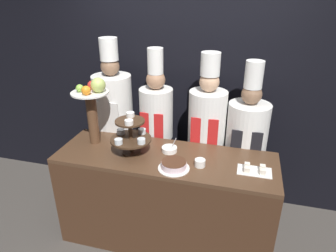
{
  "coord_description": "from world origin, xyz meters",
  "views": [
    {
      "loc": [
        0.62,
        -1.9,
        2.3
      ],
      "look_at": [
        0.0,
        0.42,
        1.2
      ],
      "focal_mm": 32.0,
      "sensor_mm": 36.0,
      "label": 1
    }
  ],
  "objects_px": {
    "chef_center_left": "(156,127)",
    "chef_right": "(246,142)",
    "cake_round": "(174,165)",
    "serving_bowl_far": "(169,149)",
    "chef_center_right": "(206,132)",
    "chef_left": "(114,118)",
    "cake_square_tray": "(255,170)",
    "fruit_pedestal": "(93,103)",
    "tiered_stand": "(131,135)",
    "cup_white": "(200,163)"
  },
  "relations": [
    {
      "from": "fruit_pedestal",
      "to": "cake_round",
      "type": "distance_m",
      "value": 0.95
    },
    {
      "from": "cup_white",
      "to": "cake_square_tray",
      "type": "relative_size",
      "value": 0.33
    },
    {
      "from": "chef_center_right",
      "to": "tiered_stand",
      "type": "bearing_deg",
      "value": -137.84
    },
    {
      "from": "fruit_pedestal",
      "to": "chef_right",
      "type": "relative_size",
      "value": 0.37
    },
    {
      "from": "cup_white",
      "to": "chef_center_right",
      "type": "relative_size",
      "value": 0.05
    },
    {
      "from": "fruit_pedestal",
      "to": "chef_center_right",
      "type": "bearing_deg",
      "value": 23.21
    },
    {
      "from": "cake_round",
      "to": "serving_bowl_far",
      "type": "distance_m",
      "value": 0.29
    },
    {
      "from": "tiered_stand",
      "to": "serving_bowl_far",
      "type": "bearing_deg",
      "value": 20.36
    },
    {
      "from": "fruit_pedestal",
      "to": "cup_white",
      "type": "distance_m",
      "value": 1.11
    },
    {
      "from": "cup_white",
      "to": "chef_right",
      "type": "relative_size",
      "value": 0.05
    },
    {
      "from": "cake_square_tray",
      "to": "chef_center_right",
      "type": "xyz_separation_m",
      "value": [
        -0.48,
        0.56,
        0.02
      ]
    },
    {
      "from": "chef_left",
      "to": "chef_center_left",
      "type": "distance_m",
      "value": 0.48
    },
    {
      "from": "chef_left",
      "to": "chef_center_right",
      "type": "distance_m",
      "value": 1.01
    },
    {
      "from": "chef_center_left",
      "to": "chef_right",
      "type": "relative_size",
      "value": 1.04
    },
    {
      "from": "tiered_stand",
      "to": "chef_center_left",
      "type": "distance_m",
      "value": 0.57
    },
    {
      "from": "cake_square_tray",
      "to": "chef_right",
      "type": "height_order",
      "value": "chef_right"
    },
    {
      "from": "chef_left",
      "to": "chef_center_left",
      "type": "relative_size",
      "value": 1.04
    },
    {
      "from": "cake_square_tray",
      "to": "serving_bowl_far",
      "type": "bearing_deg",
      "value": 169.36
    },
    {
      "from": "cake_square_tray",
      "to": "chef_center_right",
      "type": "distance_m",
      "value": 0.74
    },
    {
      "from": "cup_white",
      "to": "chef_left",
      "type": "height_order",
      "value": "chef_left"
    },
    {
      "from": "cake_round",
      "to": "chef_center_left",
      "type": "relative_size",
      "value": 0.15
    },
    {
      "from": "chef_left",
      "to": "cake_square_tray",
      "type": "bearing_deg",
      "value": -20.76
    },
    {
      "from": "tiered_stand",
      "to": "cake_round",
      "type": "height_order",
      "value": "tiered_stand"
    },
    {
      "from": "chef_center_right",
      "to": "serving_bowl_far",
      "type": "bearing_deg",
      "value": -123.17
    },
    {
      "from": "cake_round",
      "to": "chef_right",
      "type": "relative_size",
      "value": 0.15
    },
    {
      "from": "cup_white",
      "to": "cake_square_tray",
      "type": "distance_m",
      "value": 0.44
    },
    {
      "from": "chef_center_right",
      "to": "chef_right",
      "type": "bearing_deg",
      "value": -0.0
    },
    {
      "from": "cake_square_tray",
      "to": "chef_center_left",
      "type": "bearing_deg",
      "value": 150.75
    },
    {
      "from": "fruit_pedestal",
      "to": "chef_center_left",
      "type": "relative_size",
      "value": 0.36
    },
    {
      "from": "cake_round",
      "to": "cake_square_tray",
      "type": "distance_m",
      "value": 0.66
    },
    {
      "from": "serving_bowl_far",
      "to": "chef_center_right",
      "type": "bearing_deg",
      "value": 56.83
    },
    {
      "from": "cake_round",
      "to": "chef_center_right",
      "type": "xyz_separation_m",
      "value": [
        0.17,
        0.69,
        0.0
      ]
    },
    {
      "from": "chef_center_left",
      "to": "cake_square_tray",
      "type": "bearing_deg",
      "value": -29.25
    },
    {
      "from": "chef_center_right",
      "to": "chef_right",
      "type": "relative_size",
      "value": 1.03
    },
    {
      "from": "cake_round",
      "to": "chef_center_left",
      "type": "xyz_separation_m",
      "value": [
        -0.36,
        0.69,
        -0.0
      ]
    },
    {
      "from": "tiered_stand",
      "to": "chef_center_right",
      "type": "bearing_deg",
      "value": 42.16
    },
    {
      "from": "tiered_stand",
      "to": "chef_center_right",
      "type": "distance_m",
      "value": 0.82
    },
    {
      "from": "serving_bowl_far",
      "to": "chef_center_left",
      "type": "distance_m",
      "value": 0.49
    },
    {
      "from": "cake_round",
      "to": "chef_center_right",
      "type": "distance_m",
      "value": 0.71
    },
    {
      "from": "tiered_stand",
      "to": "chef_center_left",
      "type": "bearing_deg",
      "value": 82.7
    },
    {
      "from": "fruit_pedestal",
      "to": "chef_center_left",
      "type": "bearing_deg",
      "value": 42.26
    },
    {
      "from": "fruit_pedestal",
      "to": "cake_square_tray",
      "type": "bearing_deg",
      "value": -5.18
    },
    {
      "from": "chef_center_left",
      "to": "chef_right",
      "type": "bearing_deg",
      "value": -0.0
    },
    {
      "from": "tiered_stand",
      "to": "fruit_pedestal",
      "type": "xyz_separation_m",
      "value": [
        -0.4,
        0.11,
        0.22
      ]
    },
    {
      "from": "cake_square_tray",
      "to": "chef_right",
      "type": "relative_size",
      "value": 0.16
    },
    {
      "from": "chef_left",
      "to": "chef_center_right",
      "type": "height_order",
      "value": "chef_left"
    },
    {
      "from": "chef_right",
      "to": "tiered_stand",
      "type": "bearing_deg",
      "value": -151.42
    },
    {
      "from": "chef_right",
      "to": "cake_round",
      "type": "bearing_deg",
      "value": -129.2
    },
    {
      "from": "fruit_pedestal",
      "to": "cup_white",
      "type": "height_order",
      "value": "fruit_pedestal"
    },
    {
      "from": "tiered_stand",
      "to": "cake_square_tray",
      "type": "relative_size",
      "value": 1.34
    }
  ]
}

